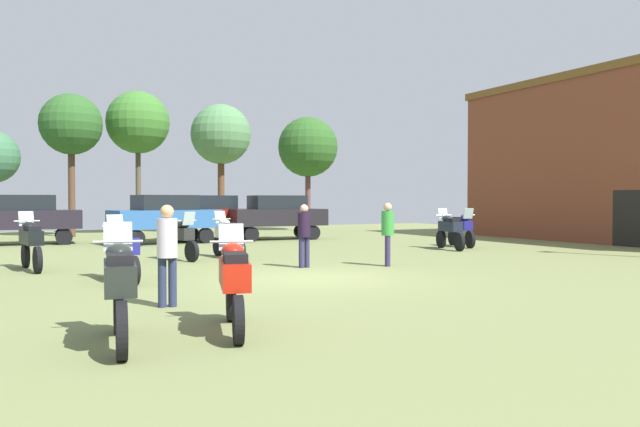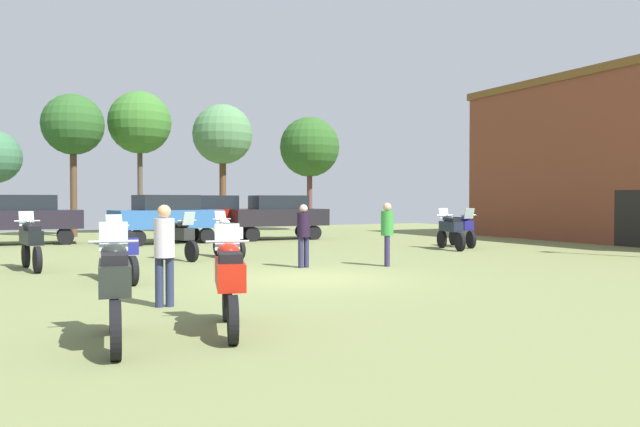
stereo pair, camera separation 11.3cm
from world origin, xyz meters
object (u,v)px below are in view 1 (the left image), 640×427
motorcycle_10 (120,286)px  person_1 (167,247)px  motorcycle_1 (179,236)px  tree_7 (138,123)px  motorcycle_3 (31,241)px  car_4 (207,214)px  car_3 (24,216)px  person_2 (388,229)px  car_2 (277,214)px  tree_6 (221,135)px  motorcycle_8 (234,279)px  car_1 (165,215)px  motorcycle_2 (450,229)px  tree_8 (71,125)px  motorcycle_7 (228,235)px  person_3 (304,231)px  motorcycle_5 (123,249)px  tree_4 (308,147)px

motorcycle_10 → person_1: bearing=72.0°
motorcycle_1 → tree_7: size_ratio=0.28×
motorcycle_1 → tree_7: bearing=-112.3°
person_1 → tree_7: size_ratio=0.23×
motorcycle_3 → car_4: bearing=43.6°
motorcycle_3 → tree_7: size_ratio=0.30×
car_3 → person_2: car_3 is taller
person_1 → car_2: bearing=-111.9°
tree_6 → motorcycle_8: bearing=-107.6°
motorcycle_1 → motorcycle_3: (-4.00, -0.87, 0.03)m
car_4 → person_1: bearing=156.9°
motorcycle_1 → motorcycle_10: 10.72m
car_1 → car_4: same height
motorcycle_2 → car_3: 16.76m
motorcycle_8 → car_3: bearing=111.9°
car_1 → tree_8: bearing=15.2°
motorcycle_7 → motorcycle_1: bearing=173.5°
motorcycle_7 → motorcycle_3: bearing=-177.9°
motorcycle_1 → tree_7: tree_7 is taller
motorcycle_10 → tree_6: tree_6 is taller
motorcycle_3 → car_1: car_1 is taller
motorcycle_2 → motorcycle_10: bearing=-130.1°
motorcycle_1 → motorcycle_7: (1.55, 0.01, -0.00)m
motorcycle_10 → person_1: 2.68m
tree_6 → person_3: bearing=-101.0°
car_1 → car_4: bearing=-63.4°
motorcycle_2 → motorcycle_5: (-12.02, -3.55, -0.01)m
person_1 → motorcycle_8: bearing=106.7°
motorcycle_2 → motorcycle_8: size_ratio=1.02×
motorcycle_2 → tree_4: size_ratio=0.32×
tree_7 → tree_8: (-3.33, -0.97, -0.41)m
person_1 → tree_6: tree_6 is taller
motorcycle_1 → car_1: size_ratio=0.46×
person_1 → tree_7: (3.71, 22.37, 4.82)m
motorcycle_3 → car_1: bearing=48.2°
car_3 → person_3: (6.42, -12.58, -0.19)m
tree_4 → motorcycle_10: bearing=-120.9°
car_1 → person_1: (-3.36, -14.79, -0.17)m
motorcycle_1 → car_1: 7.12m
motorcycle_3 → person_2: bearing=-29.5°
car_4 → tree_8: 8.38m
motorcycle_7 → motorcycle_8: bearing=-115.2°
motorcycle_8 → car_4: (5.22, 18.69, 0.46)m
motorcycle_5 → car_3: (-1.68, 13.20, 0.45)m
car_1 → car_2: size_ratio=1.04×
motorcycle_3 → tree_7: 17.18m
person_3 → motorcycle_2: bearing=-161.6°
motorcycle_5 → motorcycle_7: (3.83, 4.17, -0.01)m
motorcycle_7 → tree_8: tree_8 is taller
motorcycle_2 → car_4: (-6.30, 9.21, 0.44)m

